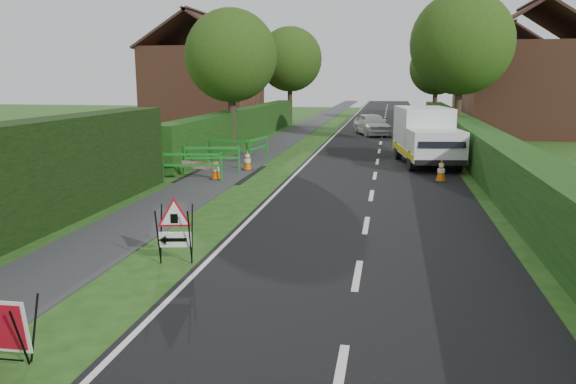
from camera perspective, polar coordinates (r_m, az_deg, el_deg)
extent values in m
plane|color=#1F4614|center=(9.62, -8.56, -9.55)|extent=(120.00, 120.00, 0.00)
cube|color=black|center=(43.62, 9.72, 6.80)|extent=(6.00, 90.00, 0.02)
cube|color=#2D2D30|center=(44.02, 2.50, 7.00)|extent=(2.00, 90.00, 0.02)
cube|color=#14380F|center=(31.69, -4.35, 5.23)|extent=(1.00, 24.00, 1.80)
cube|color=#14380F|center=(24.97, 18.35, 2.99)|extent=(1.20, 50.00, 1.50)
cube|color=brown|center=(40.62, -8.46, 10.39)|extent=(7.00, 7.00, 5.50)
cube|color=#331E19|center=(41.32, -11.01, 15.66)|extent=(4.00, 7.40, 2.58)
cube|color=#331E19|center=(40.21, -6.17, 15.92)|extent=(4.00, 7.40, 2.58)
cube|color=#331E19|center=(40.83, -8.67, 17.33)|extent=(0.25, 7.40, 0.18)
cube|color=brown|center=(37.36, 23.05, 9.53)|extent=(7.00, 7.00, 5.50)
cube|color=#331E19|center=(37.15, 20.80, 15.64)|extent=(4.00, 7.40, 2.58)
cube|color=#331E19|center=(37.90, 26.19, 15.13)|extent=(4.00, 7.40, 2.58)
cube|color=#331E19|center=(37.59, 23.66, 17.05)|extent=(0.25, 7.40, 0.18)
cube|color=brown|center=(51.28, 20.78, 9.98)|extent=(7.00, 7.00, 5.50)
cube|color=#331E19|center=(51.10, 19.10, 14.41)|extent=(4.00, 7.40, 2.58)
cube|color=#331E19|center=(51.71, 23.05, 14.10)|extent=(4.00, 7.40, 2.58)
cube|color=#331E19|center=(51.46, 21.18, 15.47)|extent=(0.25, 7.40, 0.18)
cylinder|color=#2D2116|center=(27.62, -5.68, 7.02)|extent=(0.36, 0.36, 2.62)
sphere|color=#213C10|center=(27.56, -5.82, 13.63)|extent=(4.40, 4.40, 4.40)
cylinder|color=#2D2116|center=(30.73, 16.83, 7.36)|extent=(0.36, 0.36, 2.97)
sphere|color=#213C10|center=(30.72, 17.24, 14.25)|extent=(5.20, 5.20, 5.20)
cylinder|color=#2D2116|center=(43.20, 0.20, 8.78)|extent=(0.36, 0.36, 2.80)
sphere|color=#213C10|center=(43.17, 0.21, 13.34)|extent=(4.80, 4.80, 4.80)
cylinder|color=#2D2116|center=(46.66, 14.67, 8.39)|extent=(0.36, 0.36, 2.45)
sphere|color=#213C10|center=(46.61, 14.86, 12.09)|extent=(4.20, 4.20, 4.20)
cylinder|color=black|center=(7.55, -25.59, -13.25)|extent=(0.04, 0.28, 0.80)
cylinder|color=black|center=(7.77, -24.35, -12.43)|extent=(0.04, 0.28, 0.80)
cylinder|color=black|center=(10.61, -13.07, -4.54)|extent=(0.09, 0.33, 1.08)
cylinder|color=black|center=(10.86, -12.76, -4.15)|extent=(0.09, 0.33, 1.08)
cylinder|color=black|center=(10.50, -9.95, -4.58)|extent=(0.09, 0.33, 1.08)
cylinder|color=black|center=(10.76, -9.72, -4.18)|extent=(0.09, 0.33, 1.08)
cube|color=white|center=(10.68, -11.38, -4.77)|extent=(0.59, 0.13, 0.29)
cube|color=black|center=(10.67, -11.40, -4.79)|extent=(0.42, 0.09, 0.07)
cone|color=black|center=(10.71, -12.63, -4.77)|extent=(0.17, 0.20, 0.17)
cube|color=black|center=(10.56, -11.49, -2.67)|extent=(0.14, 0.04, 0.17)
cube|color=silver|center=(24.01, 13.52, 6.15)|extent=(2.37, 3.36, 1.86)
cube|color=silver|center=(21.75, 14.73, 4.61)|extent=(2.21, 2.27, 1.14)
cube|color=black|center=(20.79, 15.36, 5.05)|extent=(1.71, 0.47, 0.52)
cube|color=yellow|center=(23.02, 11.51, 4.17)|extent=(0.74, 4.72, 0.23)
cube|color=yellow|center=(23.43, 16.22, 4.07)|extent=(0.74, 4.72, 0.23)
cube|color=black|center=(20.90, 15.24, 2.90)|extent=(1.88, 0.40, 0.19)
cylinder|color=black|center=(21.60, 12.44, 3.10)|extent=(0.34, 0.80, 0.77)
cylinder|color=black|center=(21.99, 16.89, 3.02)|extent=(0.34, 0.80, 0.77)
cylinder|color=black|center=(24.63, 11.11, 4.16)|extent=(0.34, 0.80, 0.77)
cylinder|color=black|center=(24.98, 15.05, 4.08)|extent=(0.34, 0.80, 0.77)
cube|color=black|center=(19.66, 15.24, 1.08)|extent=(0.38, 0.38, 0.04)
cone|color=#E35807|center=(19.60, 15.30, 2.21)|extent=(0.32, 0.32, 0.75)
cylinder|color=white|center=(19.61, 15.29, 2.11)|extent=(0.25, 0.25, 0.14)
cylinder|color=white|center=(19.58, 15.32, 2.65)|extent=(0.17, 0.17, 0.10)
cube|color=black|center=(23.08, 14.66, 2.60)|extent=(0.38, 0.38, 0.04)
cone|color=#E35807|center=(23.03, 14.71, 3.57)|extent=(0.32, 0.32, 0.75)
cylinder|color=white|center=(23.03, 14.70, 3.48)|extent=(0.25, 0.25, 0.14)
cylinder|color=white|center=(23.01, 14.73, 3.94)|extent=(0.17, 0.17, 0.10)
cube|color=black|center=(25.01, 13.95, 3.29)|extent=(0.38, 0.38, 0.04)
cone|color=#E35807|center=(24.96, 14.00, 4.19)|extent=(0.32, 0.32, 0.75)
cylinder|color=white|center=(24.96, 13.99, 4.11)|extent=(0.25, 0.25, 0.14)
cylinder|color=white|center=(24.94, 14.01, 4.53)|extent=(0.17, 0.17, 0.10)
cube|color=black|center=(19.48, -7.32, 1.30)|extent=(0.38, 0.38, 0.04)
cone|color=#E35807|center=(19.42, -7.35, 2.44)|extent=(0.32, 0.32, 0.75)
cylinder|color=white|center=(19.42, -7.35, 2.34)|extent=(0.25, 0.25, 0.14)
cylinder|color=white|center=(19.40, -7.36, 2.88)|extent=(0.17, 0.17, 0.10)
cube|color=black|center=(21.38, -4.13, 2.27)|extent=(0.38, 0.38, 0.04)
cone|color=#E35807|center=(21.33, -4.14, 3.31)|extent=(0.32, 0.32, 0.75)
cylinder|color=white|center=(21.33, -4.14, 3.21)|extent=(0.25, 0.25, 0.14)
cylinder|color=white|center=(21.30, -4.15, 3.71)|extent=(0.17, 0.17, 0.10)
cube|color=#167E22|center=(19.45, -12.62, 2.53)|extent=(0.06, 0.06, 1.00)
cube|color=#167E22|center=(19.07, -6.77, 2.55)|extent=(0.06, 0.06, 1.00)
cube|color=#167E22|center=(19.18, -9.77, 3.78)|extent=(1.98, 0.36, 0.08)
cube|color=#167E22|center=(19.23, -9.73, 2.69)|extent=(1.98, 0.36, 0.08)
cube|color=#167E22|center=(19.53, -12.56, 1.14)|extent=(0.11, 0.36, 0.04)
cube|color=#167E22|center=(19.15, -6.74, 1.13)|extent=(0.11, 0.36, 0.04)
cube|color=#167E22|center=(21.03, -10.45, 3.27)|extent=(0.06, 0.06, 1.00)
cube|color=#167E22|center=(20.88, -4.99, 3.36)|extent=(0.06, 0.06, 1.00)
cube|color=#167E22|center=(20.88, -7.76, 4.46)|extent=(1.95, 0.53, 0.08)
cube|color=#167E22|center=(20.92, -7.73, 3.46)|extent=(1.95, 0.53, 0.08)
cube|color=#167E22|center=(21.10, -10.40, 1.98)|extent=(0.14, 0.35, 0.04)
cube|color=#167E22|center=(20.95, -4.96, 2.06)|extent=(0.14, 0.35, 0.04)
cube|color=#167E22|center=(23.70, -8.23, 4.25)|extent=(0.06, 0.06, 1.00)
cube|color=#167E22|center=(22.73, -3.90, 4.04)|extent=(0.06, 0.06, 1.00)
cube|color=#167E22|center=(23.15, -6.13, 5.18)|extent=(1.96, 0.49, 0.08)
cube|color=#167E22|center=(23.19, -6.11, 4.27)|extent=(1.96, 0.49, 0.08)
cube|color=#167E22|center=(23.76, -8.20, 3.10)|extent=(0.14, 0.35, 0.04)
cube|color=#167E22|center=(22.79, -3.89, 2.84)|extent=(0.14, 0.35, 0.04)
cube|color=#167E22|center=(22.89, -4.18, 4.09)|extent=(0.06, 0.06, 1.00)
cube|color=#167E22|center=(24.69, -2.16, 4.65)|extent=(0.06, 0.06, 1.00)
cube|color=#167E22|center=(23.74, -3.14, 5.38)|extent=(0.44, 1.97, 0.08)
cube|color=#167E22|center=(23.78, -3.13, 4.50)|extent=(0.44, 1.97, 0.08)
cube|color=#167E22|center=(22.96, -4.17, 2.90)|extent=(0.35, 0.13, 0.04)
cube|color=#167E22|center=(24.75, -2.15, 3.54)|extent=(0.35, 0.13, 0.04)
cube|color=red|center=(19.90, -8.95, 1.40)|extent=(1.45, 0.46, 0.25)
imported|color=white|center=(35.04, 8.54, 6.84)|extent=(2.75, 4.26, 1.35)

